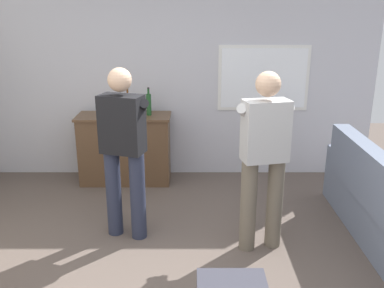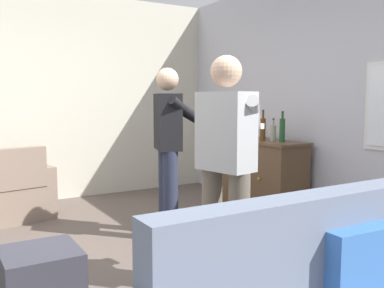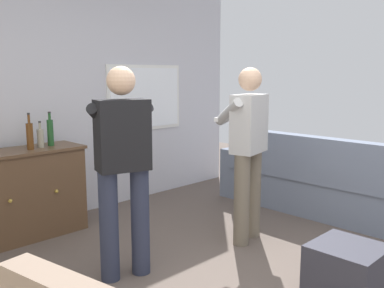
{
  "view_description": "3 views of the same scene",
  "coord_description": "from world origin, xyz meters",
  "px_view_note": "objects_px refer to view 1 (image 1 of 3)",
  "views": [
    {
      "loc": [
        0.21,
        -2.92,
        2.21
      ],
      "look_at": [
        0.21,
        0.79,
        1.0
      ],
      "focal_mm": 40.0,
      "sensor_mm": 36.0,
      "label": 1
    },
    {
      "loc": [
        3.29,
        -1.04,
        1.39
      ],
      "look_at": [
        0.14,
        0.85,
        0.99
      ],
      "focal_mm": 40.0,
      "sensor_mm": 36.0,
      "label": 2
    },
    {
      "loc": [
        -2.35,
        -1.77,
        1.63
      ],
      "look_at": [
        0.12,
        0.71,
        1.04
      ],
      "focal_mm": 40.0,
      "sensor_mm": 36.0,
      "label": 3
    }
  ],
  "objects_px": {
    "bottle_liquor_amber": "(139,108)",
    "bottle_wine_green": "(128,105)",
    "bottle_spirits_clear": "(149,104)",
    "person_standing_left": "(124,146)",
    "sideboard_cabinet": "(125,149)",
    "person_standing_right": "(264,154)"
  },
  "relations": [
    {
      "from": "sideboard_cabinet",
      "to": "bottle_wine_green",
      "type": "height_order",
      "value": "bottle_wine_green"
    },
    {
      "from": "bottle_liquor_amber",
      "to": "bottle_spirits_clear",
      "type": "xyz_separation_m",
      "value": [
        0.12,
        0.03,
        0.04
      ]
    },
    {
      "from": "sideboard_cabinet",
      "to": "bottle_spirits_clear",
      "type": "height_order",
      "value": "bottle_spirits_clear"
    },
    {
      "from": "sideboard_cabinet",
      "to": "bottle_liquor_amber",
      "type": "distance_m",
      "value": 0.58
    },
    {
      "from": "bottle_liquor_amber",
      "to": "bottle_wine_green",
      "type": "bearing_deg",
      "value": -160.06
    },
    {
      "from": "bottle_wine_green",
      "to": "person_standing_right",
      "type": "bearing_deg",
      "value": -47.05
    },
    {
      "from": "bottle_wine_green",
      "to": "person_standing_left",
      "type": "xyz_separation_m",
      "value": [
        0.14,
        -1.32,
        -0.09
      ]
    },
    {
      "from": "person_standing_right",
      "to": "bottle_spirits_clear",
      "type": "bearing_deg",
      "value": 126.29
    },
    {
      "from": "bottle_wine_green",
      "to": "person_standing_left",
      "type": "distance_m",
      "value": 1.33
    },
    {
      "from": "bottle_wine_green",
      "to": "bottle_spirits_clear",
      "type": "distance_m",
      "value": 0.26
    },
    {
      "from": "bottle_wine_green",
      "to": "bottle_liquor_amber",
      "type": "xyz_separation_m",
      "value": [
        0.13,
        0.05,
        -0.04
      ]
    },
    {
      "from": "bottle_wine_green",
      "to": "person_standing_left",
      "type": "relative_size",
      "value": 0.21
    },
    {
      "from": "sideboard_cabinet",
      "to": "bottle_liquor_amber",
      "type": "xyz_separation_m",
      "value": [
        0.2,
        -0.01,
        0.54
      ]
    },
    {
      "from": "bottle_liquor_amber",
      "to": "person_standing_left",
      "type": "xyz_separation_m",
      "value": [
        0.01,
        -1.37,
        -0.05
      ]
    },
    {
      "from": "bottle_wine_green",
      "to": "person_standing_left",
      "type": "height_order",
      "value": "person_standing_left"
    },
    {
      "from": "sideboard_cabinet",
      "to": "bottle_spirits_clear",
      "type": "relative_size",
      "value": 3.37
    },
    {
      "from": "bottle_wine_green",
      "to": "bottle_liquor_amber",
      "type": "distance_m",
      "value": 0.14
    },
    {
      "from": "sideboard_cabinet",
      "to": "bottle_liquor_amber",
      "type": "height_order",
      "value": "bottle_liquor_amber"
    },
    {
      "from": "sideboard_cabinet",
      "to": "person_standing_left",
      "type": "relative_size",
      "value": 0.7
    },
    {
      "from": "bottle_wine_green",
      "to": "person_standing_right",
      "type": "xyz_separation_m",
      "value": [
        1.44,
        -1.54,
        -0.09
      ]
    },
    {
      "from": "sideboard_cabinet",
      "to": "person_standing_right",
      "type": "height_order",
      "value": "person_standing_right"
    },
    {
      "from": "bottle_wine_green",
      "to": "bottle_spirits_clear",
      "type": "relative_size",
      "value": 1.03
    }
  ]
}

